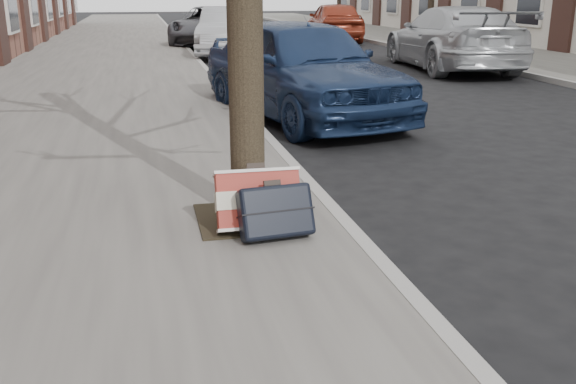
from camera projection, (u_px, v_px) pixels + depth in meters
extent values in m
plane|color=black|center=(551.00, 268.00, 4.62)|extent=(120.00, 120.00, 0.00)
cube|color=slate|center=(107.00, 60.00, 17.77)|extent=(5.00, 70.00, 0.12)
cube|color=slate|center=(484.00, 52.00, 20.20)|extent=(4.00, 70.00, 0.12)
cube|color=black|center=(250.00, 218.00, 5.28)|extent=(0.85, 0.85, 0.02)
cube|color=maroon|center=(258.00, 200.00, 4.94)|extent=(0.65, 0.36, 0.49)
cube|color=black|center=(276.00, 211.00, 4.79)|extent=(0.59, 0.38, 0.43)
imported|color=#172748|center=(301.00, 68.00, 9.82)|extent=(2.78, 4.88, 1.56)
imported|color=#ACAFB4|center=(229.00, 32.00, 19.29)|extent=(2.48, 4.66, 1.46)
imported|color=#39393E|center=(210.00, 26.00, 23.02)|extent=(3.58, 5.39, 1.38)
imported|color=#A3A6AA|center=(452.00, 38.00, 15.95)|extent=(2.71, 5.56, 1.56)
imported|color=maroon|center=(334.00, 21.00, 24.87)|extent=(2.37, 4.68, 1.53)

